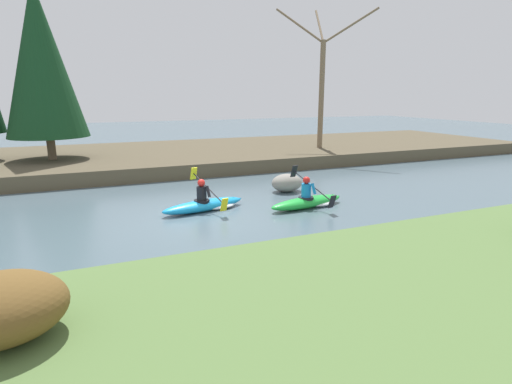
% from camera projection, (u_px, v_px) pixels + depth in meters
% --- Properties ---
extents(ground_plane, '(90.00, 90.00, 0.00)m').
position_uv_depth(ground_plane, '(200.00, 217.00, 11.64)').
color(ground_plane, '#4C606B').
extents(riverbank_near, '(44.00, 6.14, 0.60)m').
position_uv_depth(riverbank_near, '(336.00, 342.00, 5.28)').
color(riverbank_near, '#56753D').
rests_on(riverbank_near, ground).
extents(riverbank_far, '(44.00, 9.67, 0.62)m').
position_uv_depth(riverbank_far, '(149.00, 158.00, 20.72)').
color(riverbank_far, brown).
rests_on(riverbank_far, ground).
extents(conifer_tree_mid_left, '(3.41, 3.41, 7.59)m').
position_uv_depth(conifer_tree_mid_left, '(41.00, 60.00, 17.16)').
color(conifer_tree_mid_left, brown).
rests_on(conifer_tree_mid_left, riverbank_far).
extents(bare_tree_mid_upstream, '(4.13, 4.09, 7.55)m').
position_uv_depth(bare_tree_mid_upstream, '(322.00, 82.00, 21.44)').
color(bare_tree_mid_upstream, '#7A664C').
rests_on(bare_tree_mid_upstream, riverbank_far).
extents(shrub_clump_nearest, '(1.53, 1.28, 0.83)m').
position_uv_depth(shrub_clump_nearest, '(0.00, 308.00, 4.73)').
color(shrub_clump_nearest, brown).
rests_on(shrub_clump_nearest, riverbank_near).
extents(kayaker_lead, '(2.80, 2.07, 1.20)m').
position_uv_depth(kayaker_lead, '(310.00, 201.00, 12.68)').
color(kayaker_lead, green).
rests_on(kayaker_lead, ground).
extents(kayaker_middle, '(2.79, 2.05, 1.20)m').
position_uv_depth(kayaker_middle, '(207.00, 204.00, 12.32)').
color(kayaker_middle, '#1993D6').
rests_on(kayaker_middle, ground).
extents(boulder_midstream, '(1.16, 0.91, 0.66)m').
position_uv_depth(boulder_midstream, '(287.00, 183.00, 14.68)').
color(boulder_midstream, gray).
rests_on(boulder_midstream, ground).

